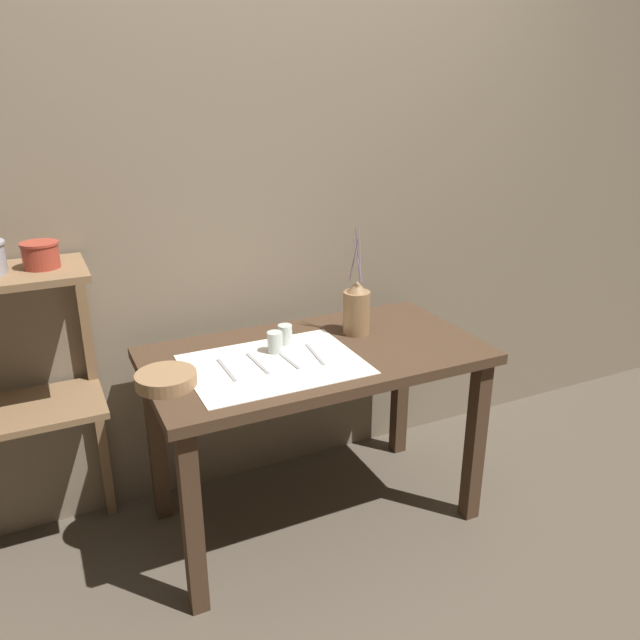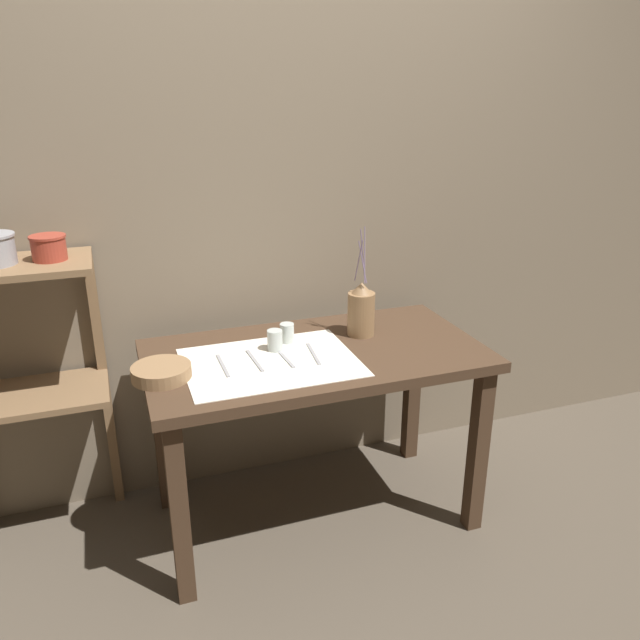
% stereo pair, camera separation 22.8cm
% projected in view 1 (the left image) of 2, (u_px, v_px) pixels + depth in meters
% --- Properties ---
extents(ground_plane, '(12.00, 12.00, 0.00)m').
position_uv_depth(ground_plane, '(316.00, 514.00, 2.58)').
color(ground_plane, brown).
extents(stone_wall_back, '(7.00, 0.06, 2.40)m').
position_uv_depth(stone_wall_back, '(269.00, 207.00, 2.53)').
color(stone_wall_back, '#7A6B56').
rests_on(stone_wall_back, ground_plane).
extents(wooden_table, '(1.25, 0.67, 0.74)m').
position_uv_depth(wooden_table, '(316.00, 376.00, 2.36)').
color(wooden_table, '#422D1E').
rests_on(wooden_table, ground_plane).
extents(wooden_shelf_unit, '(0.55, 0.33, 1.11)m').
position_uv_depth(wooden_shelf_unit, '(13.00, 363.00, 2.12)').
color(wooden_shelf_unit, brown).
rests_on(wooden_shelf_unit, ground_plane).
extents(linen_cloth, '(0.61, 0.45, 0.00)m').
position_uv_depth(linen_cloth, '(274.00, 364.00, 2.21)').
color(linen_cloth, silver).
rests_on(linen_cloth, wooden_table).
extents(pitcher_with_flowers, '(0.11, 0.11, 0.43)m').
position_uv_depth(pitcher_with_flowers, '(356.00, 309.00, 2.45)').
color(pitcher_with_flowers, olive).
rests_on(pitcher_with_flowers, wooden_table).
extents(wooden_bowl, '(0.20, 0.20, 0.05)m').
position_uv_depth(wooden_bowl, '(166.00, 379.00, 2.04)').
color(wooden_bowl, '#8E6B47').
rests_on(wooden_bowl, wooden_table).
extents(glass_tumbler_near, '(0.06, 0.06, 0.08)m').
position_uv_depth(glass_tumbler_near, '(275.00, 342.00, 2.29)').
color(glass_tumbler_near, '#B7C1BC').
rests_on(glass_tumbler_near, wooden_table).
extents(glass_tumbler_far, '(0.05, 0.05, 0.07)m').
position_uv_depth(glass_tumbler_far, '(285.00, 334.00, 2.37)').
color(glass_tumbler_far, '#B7C1BC').
rests_on(glass_tumbler_far, wooden_table).
extents(fork_inner, '(0.01, 0.19, 0.00)m').
position_uv_depth(fork_inner, '(227.00, 370.00, 2.16)').
color(fork_inner, '#939399').
rests_on(fork_inner, wooden_table).
extents(fork_outer, '(0.02, 0.19, 0.00)m').
position_uv_depth(fork_outer, '(258.00, 363.00, 2.21)').
color(fork_outer, '#939399').
rests_on(fork_outer, wooden_table).
extents(spoon_outer, '(0.03, 0.21, 0.02)m').
position_uv_depth(spoon_outer, '(280.00, 353.00, 2.29)').
color(spoon_outer, '#939399').
rests_on(spoon_outer, wooden_table).
extents(knife_center, '(0.03, 0.19, 0.00)m').
position_uv_depth(knife_center, '(315.00, 354.00, 2.28)').
color(knife_center, '#939399').
rests_on(knife_center, wooden_table).
extents(metal_pot_small, '(0.12, 0.12, 0.09)m').
position_uv_depth(metal_pot_small, '(41.00, 254.00, 2.02)').
color(metal_pot_small, '#9E3828').
rests_on(metal_pot_small, wooden_shelf_unit).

